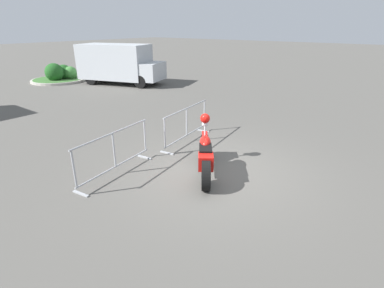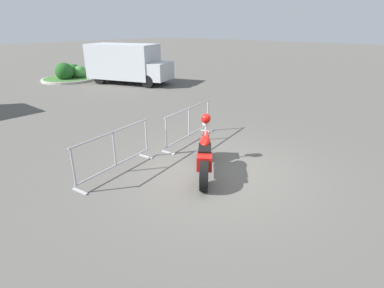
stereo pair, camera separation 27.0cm
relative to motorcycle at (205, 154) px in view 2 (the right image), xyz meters
The scene contains 6 objects.
ground_plane 0.58m from the motorcycle, 40.88° to the right, with size 120.00×120.00×0.00m, color #54514C.
motorcycle is the anchor object (origin of this frame).
crowd_barrier_near 2.16m from the motorcycle, 129.72° to the left, with size 2.40×0.72×1.07m.
crowd_barrier_far 2.16m from the motorcycle, 50.27° to the left, with size 2.40×0.72×1.07m.
delivery_van 12.77m from the motorcycle, 59.12° to the left, with size 3.44×5.36×2.31m.
planter_island 15.43m from the motorcycle, 71.72° to the left, with size 3.30×3.30×1.17m.
Camera 2 is at (-5.48, -3.75, 3.38)m, focal length 28.00 mm.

